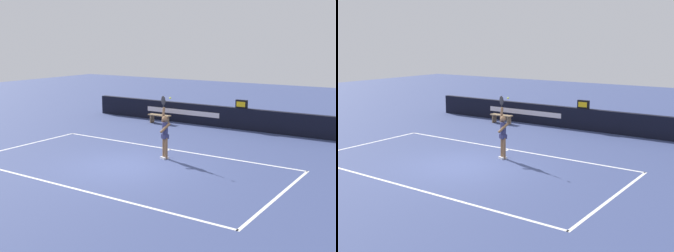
% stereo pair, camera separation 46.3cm
% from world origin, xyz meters
% --- Properties ---
extents(ground_plane, '(60.00, 60.00, 0.00)m').
position_xyz_m(ground_plane, '(0.00, 0.00, 0.00)').
color(ground_plane, '#384474').
extents(court_lines, '(10.96, 5.57, 0.00)m').
position_xyz_m(court_lines, '(0.00, 0.08, 0.00)').
color(court_lines, white).
rests_on(court_lines, ground).
extents(back_wall, '(16.28, 0.29, 1.04)m').
position_xyz_m(back_wall, '(-0.00, 8.05, 0.52)').
color(back_wall, black).
rests_on(back_wall, ground).
extents(speed_display, '(0.57, 0.19, 0.40)m').
position_xyz_m(speed_display, '(0.69, 8.05, 1.24)').
color(speed_display, black).
rests_on(speed_display, back_wall).
extents(tennis_player, '(0.45, 0.46, 2.32)m').
position_xyz_m(tennis_player, '(0.59, 1.54, 0.95)').
color(tennis_player, brown).
rests_on(tennis_player, ground).
extents(tennis_ball, '(0.07, 0.07, 0.07)m').
position_xyz_m(tennis_ball, '(0.90, 1.41, 2.27)').
color(tennis_ball, '#CEE538').
extents(courtside_bench_near, '(1.25, 0.38, 0.45)m').
position_xyz_m(courtside_bench_near, '(-3.48, 7.11, 0.34)').
color(courtside_bench_near, '#8E7250').
rests_on(courtside_bench_near, ground).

